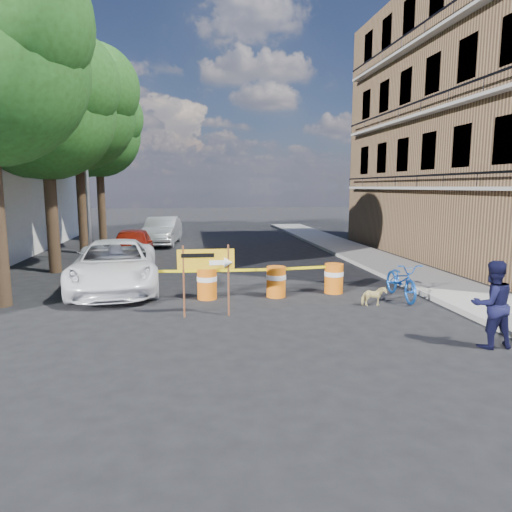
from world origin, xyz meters
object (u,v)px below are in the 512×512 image
object	(u,v)px
bicycle	(402,264)
sedan_red	(132,245)
barrel_far_right	(334,278)
pedestrian	(492,304)
dog	(374,296)
sedan_silver	(162,231)
barrel_mid_left	(207,283)
suv_white	(115,265)
barrel_mid_right	(276,281)
barrel_far_left	(128,284)
detour_sign	(213,265)

from	to	relation	value
bicycle	sedan_red	size ratio (longest dim) A/B	0.48
barrel_far_right	pedestrian	world-z (taller)	pedestrian
dog	sedan_silver	world-z (taller)	sedan_silver
barrel_mid_left	suv_white	size ratio (longest dim) A/B	0.16
barrel_mid_right	sedan_red	world-z (taller)	sedan_red
barrel_far_right	suv_white	world-z (taller)	suv_white
barrel_far_left	barrel_mid_right	xyz separation A→B (m)	(4.24, -0.26, 0.00)
barrel_mid_left	pedestrian	world-z (taller)	pedestrian
barrel_mid_left	pedestrian	xyz separation A→B (m)	(5.47, -4.85, 0.41)
barrel_far_right	sedan_silver	xyz separation A→B (m)	(-5.79, 12.75, 0.30)
pedestrian	barrel_far_right	bearing A→B (deg)	-72.04
bicycle	suv_white	world-z (taller)	bicycle
bicycle	suv_white	distance (m)	8.70
barrel_mid_right	suv_white	distance (m)	5.11
detour_sign	sedan_silver	xyz separation A→B (m)	(-2.03, 14.76, -0.54)
sedan_silver	detour_sign	bearing A→B (deg)	-75.65
suv_white	sedan_silver	world-z (taller)	sedan_silver
barrel_far_left	bicycle	distance (m)	7.86
barrel_mid_left	sedan_red	xyz separation A→B (m)	(-2.91, 7.12, 0.25)
barrel_mid_left	sedan_silver	size ratio (longest dim) A/B	0.19
barrel_mid_right	sedan_silver	world-z (taller)	sedan_silver
suv_white	barrel_far_right	bearing A→B (deg)	-17.78
suv_white	pedestrian	bearing A→B (deg)	-43.50
barrel_far_left	bicycle	world-z (taller)	bicycle
barrel_mid_left	sedan_silver	world-z (taller)	sedan_silver
barrel_far_left	barrel_mid_right	world-z (taller)	same
pedestrian	sedan_silver	distance (m)	19.26
bicycle	dog	world-z (taller)	bicycle
barrel_mid_right	barrel_mid_left	bearing A→B (deg)	178.78
bicycle	sedan_silver	xyz separation A→B (m)	(-7.49, 13.72, -0.25)
barrel_mid_left	barrel_mid_right	world-z (taller)	same
barrel_mid_left	barrel_far_right	size ratio (longest dim) A/B	1.00
barrel_far_right	dog	bearing A→B (deg)	-70.85
barrel_far_left	suv_white	distance (m)	1.57
detour_sign	sedan_silver	world-z (taller)	detour_sign
bicycle	sedan_red	bearing A→B (deg)	140.11
barrel_mid_right	sedan_red	xyz separation A→B (m)	(-4.93, 7.16, 0.25)
sedan_red	pedestrian	bearing A→B (deg)	-56.99
barrel_far_right	pedestrian	xyz separation A→B (m)	(1.62, -5.03, 0.41)
barrel_mid_right	sedan_silver	distance (m)	13.57
barrel_mid_right	barrel_far_right	world-z (taller)	same
barrel_far_left	dog	size ratio (longest dim) A/B	1.40
dog	barrel_far_left	bearing A→B (deg)	76.12
suv_white	barrel_far_left	bearing A→B (deg)	-73.58
barrel_mid_right	barrel_far_right	bearing A→B (deg)	7.03
dog	suv_white	bearing A→B (deg)	67.03
dog	suv_white	distance (m)	7.89
barrel_far_left	pedestrian	bearing A→B (deg)	-33.34
barrel_mid_left	barrel_far_right	distance (m)	3.85
dog	sedan_red	xyz separation A→B (m)	(-7.34, 8.61, 0.45)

